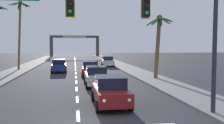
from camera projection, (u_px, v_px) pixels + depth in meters
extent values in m
cube|color=gray|center=(138.00, 72.00, 31.86)|extent=(3.20, 110.00, 0.14)
cube|color=gray|center=(8.00, 75.00, 29.57)|extent=(3.20, 110.00, 0.14)
cube|color=silver|center=(78.00, 116.00, 12.39)|extent=(0.16, 2.00, 0.01)
cube|color=silver|center=(77.00, 99.00, 16.23)|extent=(0.16, 2.00, 0.01)
cube|color=silver|center=(77.00, 89.00, 20.06)|extent=(0.16, 2.00, 0.01)
cube|color=silver|center=(76.00, 82.00, 23.90)|extent=(0.16, 2.00, 0.01)
cube|color=silver|center=(76.00, 77.00, 27.73)|extent=(0.16, 2.00, 0.01)
cube|color=silver|center=(76.00, 73.00, 31.57)|extent=(0.16, 2.00, 0.01)
cube|color=silver|center=(76.00, 70.00, 35.40)|extent=(0.16, 2.00, 0.01)
cube|color=silver|center=(75.00, 68.00, 39.24)|extent=(0.16, 2.00, 0.01)
cube|color=silver|center=(75.00, 66.00, 43.08)|extent=(0.16, 2.00, 0.01)
cube|color=silver|center=(75.00, 64.00, 46.91)|extent=(0.16, 2.00, 0.01)
cube|color=silver|center=(75.00, 63.00, 50.75)|extent=(0.16, 2.00, 0.01)
cube|color=silver|center=(75.00, 62.00, 54.58)|extent=(0.16, 2.00, 0.01)
cube|color=silver|center=(75.00, 61.00, 58.42)|extent=(0.16, 2.00, 0.01)
cube|color=silver|center=(75.00, 60.00, 62.25)|extent=(0.16, 2.00, 0.01)
cube|color=silver|center=(75.00, 59.00, 66.09)|extent=(0.16, 2.00, 0.01)
cube|color=silver|center=(75.00, 58.00, 69.92)|extent=(0.16, 2.00, 0.01)
cube|color=silver|center=(75.00, 58.00, 73.76)|extent=(0.16, 2.00, 0.01)
cube|color=silver|center=(75.00, 57.00, 77.59)|extent=(0.16, 2.00, 0.01)
cylinder|color=#2D2D33|center=(215.00, 48.00, 12.33)|extent=(0.22, 0.22, 6.64)
cube|color=black|center=(146.00, 7.00, 11.67)|extent=(0.32, 0.26, 0.92)
sphere|color=black|center=(147.00, 0.00, 11.52)|extent=(0.17, 0.17, 0.17)
sphere|color=black|center=(147.00, 6.00, 11.54)|extent=(0.17, 0.17, 0.17)
sphere|color=#1EE54C|center=(147.00, 13.00, 11.56)|extent=(0.17, 0.17, 0.17)
cube|color=yellow|center=(145.00, 7.00, 11.84)|extent=(0.42, 0.03, 1.04)
cube|color=black|center=(70.00, 5.00, 11.16)|extent=(0.32, 0.26, 0.92)
sphere|color=black|center=(70.00, 4.00, 11.03)|extent=(0.17, 0.17, 0.17)
sphere|color=#1EE54C|center=(70.00, 11.00, 11.05)|extent=(0.17, 0.17, 0.17)
cube|color=yellow|center=(70.00, 6.00, 11.33)|extent=(0.42, 0.03, 1.04)
cube|color=maroon|center=(110.00, 94.00, 14.45)|extent=(1.80, 4.31, 0.72)
cube|color=black|center=(110.00, 82.00, 14.55)|extent=(1.62, 2.21, 0.64)
cylinder|color=black|center=(131.00, 105.00, 13.21)|extent=(0.23, 0.64, 0.64)
cylinder|color=black|center=(98.00, 107.00, 12.94)|extent=(0.23, 0.64, 0.64)
cylinder|color=black|center=(120.00, 95.00, 16.01)|extent=(0.23, 0.64, 0.64)
cylinder|color=black|center=(93.00, 96.00, 15.74)|extent=(0.23, 0.64, 0.64)
sphere|color=#F9EFC6|center=(129.00, 100.00, 12.40)|extent=(0.18, 0.18, 0.18)
sphere|color=#F9EFC6|center=(104.00, 101.00, 12.21)|extent=(0.18, 0.18, 0.18)
cube|color=red|center=(115.00, 86.00, 16.68)|extent=(0.24, 0.06, 0.20)
cube|color=red|center=(95.00, 86.00, 16.47)|extent=(0.24, 0.06, 0.20)
cube|color=silver|center=(96.00, 78.00, 21.48)|extent=(1.80, 4.31, 0.72)
cube|color=black|center=(96.00, 70.00, 21.58)|extent=(1.62, 2.21, 0.64)
cylinder|color=black|center=(109.00, 85.00, 20.23)|extent=(0.23, 0.64, 0.64)
cylinder|color=black|center=(87.00, 85.00, 19.97)|extent=(0.23, 0.64, 0.64)
cylinder|color=black|center=(104.00, 80.00, 23.03)|extent=(0.23, 0.64, 0.64)
cylinder|color=black|center=(85.00, 80.00, 22.76)|extent=(0.23, 0.64, 0.64)
sphere|color=#F9EFC6|center=(107.00, 81.00, 19.43)|extent=(0.18, 0.18, 0.18)
sphere|color=#F9EFC6|center=(91.00, 81.00, 19.24)|extent=(0.18, 0.18, 0.18)
cube|color=red|center=(101.00, 74.00, 23.70)|extent=(0.24, 0.06, 0.20)
cube|color=red|center=(87.00, 74.00, 23.50)|extent=(0.24, 0.06, 0.20)
cube|color=maroon|center=(90.00, 70.00, 28.52)|extent=(1.97, 4.38, 0.72)
cube|color=black|center=(90.00, 64.00, 28.63)|extent=(1.71, 2.28, 0.64)
cylinder|color=black|center=(99.00, 75.00, 27.22)|extent=(0.25, 0.65, 0.64)
cylinder|color=black|center=(83.00, 75.00, 27.05)|extent=(0.25, 0.65, 0.64)
cylinder|color=black|center=(98.00, 72.00, 30.04)|extent=(0.25, 0.65, 0.64)
cylinder|color=black|center=(83.00, 72.00, 29.87)|extent=(0.25, 0.65, 0.64)
sphere|color=#F9EFC6|center=(97.00, 71.00, 26.42)|extent=(0.18, 0.18, 0.18)
sphere|color=#F9EFC6|center=(85.00, 71.00, 26.30)|extent=(0.18, 0.18, 0.18)
cube|color=red|center=(96.00, 68.00, 30.73)|extent=(0.24, 0.07, 0.20)
cube|color=red|center=(85.00, 68.00, 30.60)|extent=(0.24, 0.07, 0.20)
cube|color=navy|center=(59.00, 67.00, 32.89)|extent=(1.94, 4.37, 0.72)
cube|color=black|center=(59.00, 62.00, 32.69)|extent=(1.69, 2.26, 0.64)
cylinder|color=black|center=(53.00, 69.00, 34.14)|extent=(0.25, 0.65, 0.64)
cylinder|color=black|center=(66.00, 69.00, 34.46)|extent=(0.25, 0.65, 0.64)
cylinder|color=black|center=(52.00, 71.00, 31.36)|extent=(0.25, 0.65, 0.64)
cylinder|color=black|center=(66.00, 71.00, 31.68)|extent=(0.25, 0.65, 0.64)
sphere|color=#B2B2AD|center=(55.00, 65.00, 34.89)|extent=(0.18, 0.18, 0.18)
sphere|color=#B2B2AD|center=(64.00, 65.00, 35.12)|extent=(0.18, 0.18, 0.18)
cube|color=red|center=(53.00, 68.00, 30.64)|extent=(0.24, 0.07, 0.20)
cube|color=red|center=(64.00, 67.00, 30.89)|extent=(0.24, 0.07, 0.20)
cube|color=silver|center=(108.00, 62.00, 42.17)|extent=(1.82, 4.32, 0.72)
cube|color=black|center=(107.00, 58.00, 42.28)|extent=(1.63, 2.22, 0.64)
cylinder|color=black|center=(114.00, 65.00, 40.91)|extent=(0.23, 0.64, 0.64)
cylinder|color=black|center=(103.00, 65.00, 40.68)|extent=(0.23, 0.64, 0.64)
cylinder|color=black|center=(112.00, 64.00, 43.72)|extent=(0.23, 0.64, 0.64)
cylinder|color=black|center=(102.00, 64.00, 43.49)|extent=(0.23, 0.64, 0.64)
sphere|color=#B2B2AD|center=(113.00, 63.00, 40.11)|extent=(0.18, 0.18, 0.18)
sphere|color=#B2B2AD|center=(105.00, 63.00, 39.94)|extent=(0.18, 0.18, 0.18)
cube|color=red|center=(110.00, 61.00, 44.39)|extent=(0.24, 0.06, 0.20)
cube|color=red|center=(102.00, 61.00, 44.22)|extent=(0.24, 0.06, 0.20)
cylinder|color=brown|center=(19.00, 37.00, 34.86)|extent=(0.73, 0.29, 9.26)
ellipsoid|color=#236028|center=(26.00, 5.00, 34.55)|extent=(1.59, 0.73, 0.75)
ellipsoid|color=#236028|center=(24.00, 5.00, 35.30)|extent=(1.19, 1.55, 0.59)
ellipsoid|color=#236028|center=(19.00, 6.00, 35.20)|extent=(0.91, 1.49, 0.95)
ellipsoid|color=#236028|center=(14.00, 4.00, 34.31)|extent=(1.63, 0.76, 0.60)
ellipsoid|color=#236028|center=(17.00, 4.00, 33.89)|extent=(1.02, 1.56, 0.73)
ellipsoid|color=#236028|center=(22.00, 3.00, 33.96)|extent=(1.08, 1.60, 0.51)
sphere|color=#4C4223|center=(20.00, 3.00, 34.59)|extent=(0.60, 0.60, 0.60)
cylinder|color=brown|center=(157.00, 49.00, 25.75)|extent=(0.75, 0.40, 6.23)
ellipsoid|color=#236028|center=(166.00, 20.00, 25.86)|extent=(1.67, 0.73, 0.55)
ellipsoid|color=#236028|center=(160.00, 22.00, 26.28)|extent=(0.98, 1.52, 0.95)
ellipsoid|color=#236028|center=(156.00, 21.00, 26.32)|extent=(0.65, 1.63, 0.73)
ellipsoid|color=#236028|center=(153.00, 22.00, 25.86)|extent=(1.48, 1.09, 0.97)
ellipsoid|color=#236028|center=(156.00, 21.00, 25.10)|extent=(1.39, 1.23, 1.00)
ellipsoid|color=#236028|center=(161.00, 18.00, 24.78)|extent=(0.55, 1.67, 0.48)
ellipsoid|color=#236028|center=(165.00, 21.00, 25.02)|extent=(1.07, 1.52, 0.92)
sphere|color=#4C4223|center=(159.00, 18.00, 25.58)|extent=(0.60, 0.60, 0.60)
cube|color=#423D38|center=(51.00, 47.00, 76.92)|extent=(0.90, 0.90, 5.88)
cube|color=#423D38|center=(98.00, 47.00, 79.00)|extent=(0.90, 0.90, 5.88)
cube|color=#423D38|center=(75.00, 37.00, 77.75)|extent=(14.97, 0.60, 0.70)
cube|color=tan|center=(75.00, 37.00, 77.43)|extent=(7.04, 0.08, 0.56)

